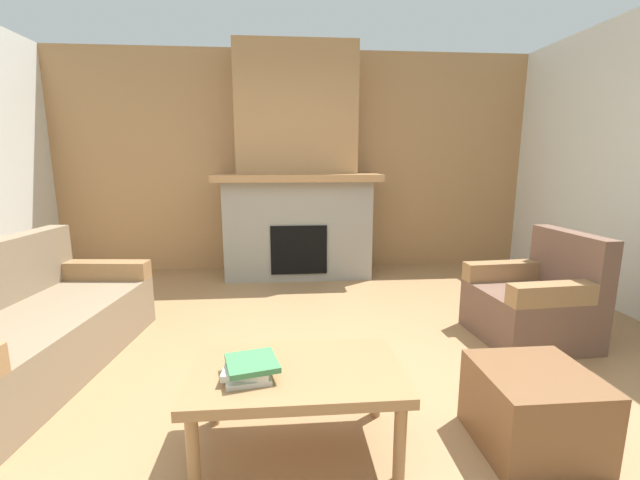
{
  "coord_description": "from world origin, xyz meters",
  "views": [
    {
      "loc": [
        -0.16,
        -2.38,
        1.4
      ],
      "look_at": [
        0.13,
        0.92,
        0.75
      ],
      "focal_mm": 23.26,
      "sensor_mm": 36.0,
      "label": 1
    }
  ],
  "objects": [
    {
      "name": "ground",
      "position": [
        0.0,
        0.0,
        0.0
      ],
      "size": [
        9.0,
        9.0,
        0.0
      ],
      "primitive_type": "plane",
      "color": "#9E754C"
    },
    {
      "name": "wall_back_wood_panel",
      "position": [
        0.0,
        3.0,
        1.35
      ],
      "size": [
        6.0,
        0.12,
        2.7
      ],
      "primitive_type": "cube",
      "color": "#A87A4C",
      "rests_on": "ground"
    },
    {
      "name": "fireplace",
      "position": [
        0.0,
        2.62,
        1.16
      ],
      "size": [
        1.9,
        0.82,
        2.7
      ],
      "color": "gray",
      "rests_on": "ground"
    },
    {
      "name": "couch",
      "position": [
        -1.88,
        0.35,
        0.29
      ],
      "size": [
        1.01,
        1.87,
        0.85
      ],
      "color": "#847056",
      "rests_on": "ground"
    },
    {
      "name": "armchair",
      "position": [
        1.79,
        0.55,
        0.29
      ],
      "size": [
        0.81,
        0.81,
        0.85
      ],
      "color": "brown",
      "rests_on": "ground"
    },
    {
      "name": "coffee_table",
      "position": [
        -0.11,
        -0.58,
        0.38
      ],
      "size": [
        1.0,
        0.6,
        0.43
      ],
      "color": "#997047",
      "rests_on": "ground"
    },
    {
      "name": "ottoman",
      "position": [
        1.04,
        -0.65,
        0.2
      ],
      "size": [
        0.52,
        0.52,
        0.4
      ],
      "primitive_type": "cube",
      "color": "brown",
      "rests_on": "ground"
    },
    {
      "name": "book_stack_near_edge",
      "position": [
        -0.33,
        -0.64,
        0.47
      ],
      "size": [
        0.27,
        0.26,
        0.08
      ],
      "color": "beige",
      "rests_on": "coffee_table"
    }
  ]
}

